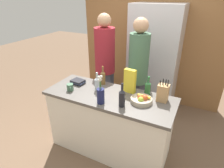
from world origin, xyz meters
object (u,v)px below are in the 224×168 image
at_px(refrigerator, 154,60).
at_px(fruit_bowl, 142,99).
at_px(book_stack, 78,82).
at_px(knife_block, 163,93).
at_px(bottle_wine, 97,83).
at_px(person_in_blue, 138,71).
at_px(bottle_oil, 103,77).
at_px(flower_vase, 101,94).
at_px(bottle_water, 148,88).
at_px(cereal_box, 130,81).
at_px(coffee_mug, 70,87).
at_px(person_at_sink, 105,63).
at_px(bottle_vinegar, 122,97).

distance_m(refrigerator, fruit_bowl, 1.43).
xyz_separation_m(fruit_bowl, book_stack, (-0.99, 0.07, -0.01)).
bearing_deg(knife_block, bottle_wine, -172.33).
bearing_deg(book_stack, person_in_blue, 35.59).
distance_m(book_stack, bottle_oil, 0.37).
xyz_separation_m(fruit_bowl, person_in_blue, (-0.26, 0.59, 0.09)).
bearing_deg(bottle_oil, flower_vase, -64.12).
xyz_separation_m(refrigerator, fruit_bowl, (0.24, -1.41, -0.03)).
bearing_deg(person_in_blue, bottle_water, -34.22).
bearing_deg(bottle_wine, cereal_box, 18.90).
xyz_separation_m(refrigerator, bottle_oil, (-0.42, -1.18, 0.04)).
distance_m(fruit_bowl, coffee_mug, 0.97).
xyz_separation_m(refrigerator, bottle_water, (0.25, -1.20, 0.03)).
relative_size(bottle_wine, person_in_blue, 0.14).
bearing_deg(fruit_bowl, refrigerator, 99.67).
xyz_separation_m(bottle_oil, bottle_water, (0.66, -0.02, -0.01)).
bearing_deg(coffee_mug, refrigerator, 65.15).
relative_size(fruit_bowl, coffee_mug, 2.39).
bearing_deg(coffee_mug, bottle_oil, 50.54).
xyz_separation_m(fruit_bowl, flower_vase, (-0.43, -0.23, 0.08)).
distance_m(refrigerator, person_in_blue, 0.82).
bearing_deg(flower_vase, person_at_sink, 115.65).
height_order(fruit_bowl, coffee_mug, fruit_bowl).
bearing_deg(knife_block, cereal_box, 176.60).
relative_size(bottle_oil, person_at_sink, 0.15).
xyz_separation_m(coffee_mug, bottle_oil, (0.30, 0.37, 0.06)).
xyz_separation_m(knife_block, bottle_vinegar, (-0.39, -0.33, 0.01)).
bearing_deg(knife_block, person_in_blue, 136.77).
height_order(refrigerator, knife_block, refrigerator).
bearing_deg(refrigerator, coffee_mug, -114.85).
xyz_separation_m(refrigerator, coffee_mug, (-0.72, -1.55, -0.02)).
height_order(refrigerator, book_stack, refrigerator).
bearing_deg(bottle_water, bottle_wine, -165.06).
xyz_separation_m(person_at_sink, person_in_blue, (0.62, -0.11, 0.00)).
distance_m(cereal_box, person_at_sink, 0.85).
bearing_deg(coffee_mug, cereal_box, 23.21).
bearing_deg(knife_block, refrigerator, 109.62).
xyz_separation_m(refrigerator, person_in_blue, (-0.02, -0.82, 0.07)).
relative_size(flower_vase, bottle_vinegar, 1.23).
bearing_deg(refrigerator, book_stack, -119.30).
relative_size(knife_block, coffee_mug, 2.67).
height_order(refrigerator, person_at_sink, refrigerator).
height_order(knife_block, person_at_sink, person_at_sink).
bearing_deg(refrigerator, flower_vase, -96.73).
distance_m(cereal_box, bottle_vinegar, 0.36).
xyz_separation_m(flower_vase, coffee_mug, (-0.52, 0.09, -0.07)).
bearing_deg(bottle_vinegar, person_at_sink, 128.32).
bearing_deg(cereal_box, fruit_bowl, -37.06).
bearing_deg(book_stack, flower_vase, -29.00).
bearing_deg(book_stack, cereal_box, 7.27).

